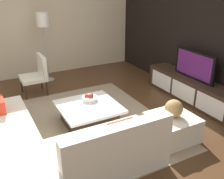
# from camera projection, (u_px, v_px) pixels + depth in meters

# --- Properties ---
(ground_plane) EXTENTS (14.00, 14.00, 0.00)m
(ground_plane) POSITION_uv_depth(u_px,v_px,m) (86.00, 128.00, 4.57)
(ground_plane) COLOR #4C301C
(feature_wall_back) EXTENTS (6.40, 0.12, 2.80)m
(feature_wall_back) POSITION_uv_depth(u_px,v_px,m) (210.00, 33.00, 5.19)
(feature_wall_back) COLOR black
(feature_wall_back) RESTS_ON ground
(side_wall_left) EXTENTS (0.12, 5.20, 2.80)m
(side_wall_left) POSITION_uv_depth(u_px,v_px,m) (42.00, 21.00, 6.69)
(side_wall_left) COLOR beige
(side_wall_left) RESTS_ON ground
(area_rug) EXTENTS (3.13, 2.75, 0.01)m
(area_rug) POSITION_uv_depth(u_px,v_px,m) (84.00, 126.00, 4.65)
(area_rug) COLOR gray
(area_rug) RESTS_ON ground
(media_console) EXTENTS (2.32, 0.48, 0.50)m
(media_console) POSITION_uv_depth(u_px,v_px,m) (191.00, 90.00, 5.51)
(media_console) COLOR #332319
(media_console) RESTS_ON ground
(television) EXTENTS (1.04, 0.06, 0.58)m
(television) POSITION_uv_depth(u_px,v_px,m) (195.00, 65.00, 5.30)
(television) COLOR black
(television) RESTS_ON media_console
(sectional_couch) EXTENTS (2.50, 2.35, 0.80)m
(sectional_couch) POSITION_uv_depth(u_px,v_px,m) (42.00, 145.00, 3.65)
(sectional_couch) COLOR silver
(sectional_couch) RESTS_ON ground
(coffee_table) EXTENTS (0.99, 1.01, 0.38)m
(coffee_table) POSITION_uv_depth(u_px,v_px,m) (89.00, 114.00, 4.61)
(coffee_table) COLOR #332319
(coffee_table) RESTS_ON ground
(accent_chair_near) EXTENTS (0.56, 0.53, 0.87)m
(accent_chair_near) POSITION_uv_depth(u_px,v_px,m) (37.00, 73.00, 5.77)
(accent_chair_near) COLOR #332319
(accent_chair_near) RESTS_ON ground
(floor_lamp) EXTENTS (0.30, 0.30, 1.68)m
(floor_lamp) POSITION_uv_depth(u_px,v_px,m) (43.00, 24.00, 6.16)
(floor_lamp) COLOR #A5A5AA
(floor_lamp) RESTS_ON ground
(ottoman) EXTENTS (0.70, 0.70, 0.40)m
(ottoman) POSITION_uv_depth(u_px,v_px,m) (172.00, 127.00, 4.22)
(ottoman) COLOR silver
(ottoman) RESTS_ON ground
(fruit_bowl) EXTENTS (0.28, 0.28, 0.14)m
(fruit_bowl) POSITION_uv_depth(u_px,v_px,m) (90.00, 98.00, 4.71)
(fruit_bowl) COLOR silver
(fruit_bowl) RESTS_ON coffee_table
(decorative_ball) EXTENTS (0.28, 0.28, 0.28)m
(decorative_ball) POSITION_uv_depth(u_px,v_px,m) (174.00, 108.00, 4.09)
(decorative_ball) COLOR #AD8451
(decorative_ball) RESTS_ON ottoman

